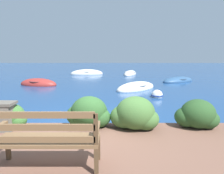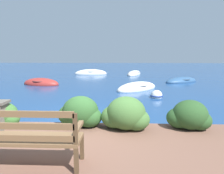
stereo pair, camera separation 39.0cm
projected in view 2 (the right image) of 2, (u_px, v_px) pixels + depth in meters
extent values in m
plane|color=navy|center=(74.00, 131.00, 5.05)|extent=(80.00, 80.00, 0.00)
cube|color=brown|center=(82.00, 147.00, 3.24)|extent=(0.06, 0.06, 0.40)
cube|color=brown|center=(76.00, 161.00, 2.83)|extent=(0.06, 0.06, 0.40)
cube|color=brown|center=(31.00, 139.00, 3.03)|extent=(1.52, 0.48, 0.05)
cube|color=brown|center=(24.00, 138.00, 2.80)|extent=(1.45, 0.04, 0.09)
cube|color=brown|center=(23.00, 126.00, 2.77)|extent=(1.45, 0.04, 0.09)
cube|color=brown|center=(22.00, 114.00, 2.75)|extent=(1.45, 0.04, 0.09)
cube|color=brown|center=(75.00, 129.00, 2.75)|extent=(0.06, 0.04, 0.45)
cube|color=brown|center=(79.00, 127.00, 2.96)|extent=(0.07, 0.43, 0.05)
ellipsoid|color=#38662D|center=(3.00, 114.00, 4.75)|extent=(0.67, 0.60, 0.57)
ellipsoid|color=#38662D|center=(10.00, 119.00, 4.73)|extent=(0.47, 0.42, 0.37)
ellipsoid|color=#2D5628|center=(80.00, 111.00, 4.72)|extent=(0.85, 0.77, 0.73)
ellipsoid|color=#2D5628|center=(71.00, 115.00, 4.81)|extent=(0.64, 0.58, 0.51)
ellipsoid|color=#2D5628|center=(89.00, 117.00, 4.69)|extent=(0.60, 0.54, 0.47)
ellipsoid|color=#426B33|center=(126.00, 113.00, 4.52)|extent=(0.89, 0.80, 0.76)
ellipsoid|color=#426B33|center=(115.00, 117.00, 4.62)|extent=(0.67, 0.60, 0.53)
ellipsoid|color=#426B33|center=(136.00, 119.00, 4.49)|extent=(0.62, 0.56, 0.49)
ellipsoid|color=#284C23|center=(190.00, 115.00, 4.54)|extent=(0.79, 0.71, 0.67)
ellipsoid|color=#284C23|center=(179.00, 118.00, 4.62)|extent=(0.59, 0.53, 0.48)
ellipsoid|color=#284C23|center=(199.00, 120.00, 4.51)|extent=(0.55, 0.50, 0.44)
ellipsoid|color=silver|center=(137.00, 88.00, 10.98)|extent=(2.81, 2.71, 0.74)
torus|color=gray|center=(137.00, 85.00, 10.94)|extent=(1.59, 1.59, 0.07)
cube|color=#846647|center=(132.00, 86.00, 10.68)|extent=(0.69, 0.74, 0.04)
cube|color=#846647|center=(141.00, 85.00, 11.17)|extent=(0.69, 0.74, 0.04)
ellipsoid|color=#9E2D28|center=(41.00, 84.00, 12.64)|extent=(2.62, 1.62, 0.77)
torus|color=brown|center=(41.00, 81.00, 12.61)|extent=(1.31, 1.31, 0.07)
cube|color=#846647|center=(36.00, 81.00, 12.71)|extent=(0.32, 0.85, 0.04)
cube|color=#846647|center=(45.00, 81.00, 12.53)|extent=(0.32, 0.85, 0.04)
ellipsoid|color=#2D517A|center=(181.00, 81.00, 13.92)|extent=(2.91, 2.40, 0.62)
torus|color=#2D4157|center=(181.00, 79.00, 13.89)|extent=(1.56, 1.56, 0.07)
cube|color=#846647|center=(185.00, 79.00, 14.10)|extent=(0.58, 0.82, 0.04)
cube|color=#846647|center=(178.00, 80.00, 13.73)|extent=(0.58, 0.82, 0.04)
ellipsoid|color=silver|center=(134.00, 74.00, 18.99)|extent=(1.90, 3.44, 0.69)
torus|color=gray|center=(134.00, 72.00, 18.96)|extent=(1.28, 1.28, 0.07)
cube|color=#846647|center=(135.00, 72.00, 19.42)|extent=(0.81, 0.34, 0.04)
cube|color=#846647|center=(133.00, 73.00, 18.58)|extent=(0.81, 0.34, 0.04)
ellipsoid|color=silver|center=(91.00, 74.00, 19.20)|extent=(3.21, 1.63, 0.88)
torus|color=gray|center=(91.00, 71.00, 19.16)|extent=(1.35, 1.35, 0.07)
cube|color=#846647|center=(96.00, 71.00, 19.21)|extent=(0.26, 0.94, 0.04)
cube|color=#846647|center=(87.00, 72.00, 19.12)|extent=(0.26, 0.94, 0.04)
sphere|color=white|center=(157.00, 96.00, 8.91)|extent=(0.50, 0.50, 0.50)
torus|color=navy|center=(157.00, 96.00, 8.91)|extent=(0.55, 0.55, 0.06)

